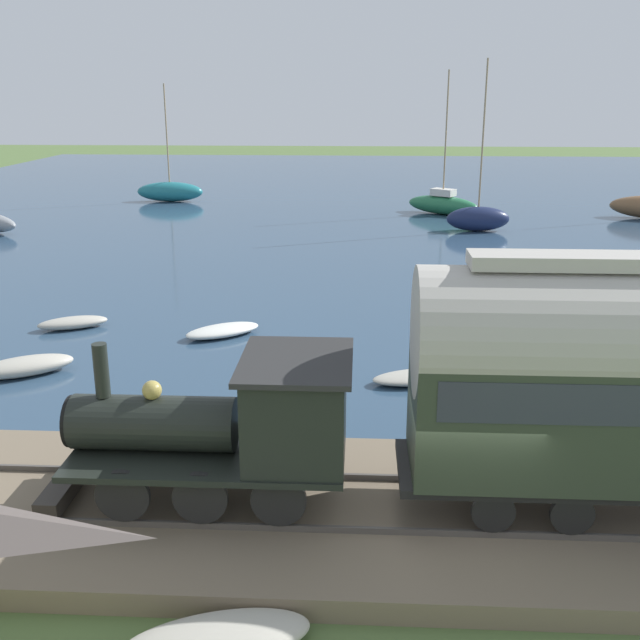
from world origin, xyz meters
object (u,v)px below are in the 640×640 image
sailboat_teal (170,191)px  beached_dinghy (217,639)px  steam_locomotive (240,420)px  rowboat_near_shore (422,377)px  rowboat_mid_harbor (73,323)px  sailboat_navy (478,218)px  rowboat_far_out (223,331)px  rowboat_off_pier (24,366)px  sailboat_green (443,204)px

sailboat_teal → beached_dinghy: 47.22m
steam_locomotive → sailboat_teal: (42.19, 11.83, -1.36)m
rowboat_near_shore → rowboat_mid_harbor: (4.35, 11.64, 0.04)m
sailboat_navy → rowboat_near_shore: size_ratio=3.13×
steam_locomotive → sailboat_navy: size_ratio=0.59×
steam_locomotive → beached_dinghy: bearing=-177.6°
rowboat_far_out → rowboat_near_shore: bearing=-155.2°
sailboat_teal → beached_dinghy: bearing=-165.7°
beached_dinghy → sailboat_navy: bearing=-14.3°
rowboat_near_shore → beached_dinghy: 11.43m
sailboat_teal → steam_locomotive: bearing=-164.8°
rowboat_mid_harbor → sailboat_navy: bearing=-64.9°
rowboat_near_shore → beached_dinghy: beached_dinghy is taller
rowboat_far_out → beached_dinghy: bearing=155.8°
rowboat_near_shore → rowboat_off_pier: size_ratio=1.07×
rowboat_off_pier → beached_dinghy: 13.13m
sailboat_green → rowboat_far_out: (-26.18, 9.98, -0.51)m
beached_dinghy → rowboat_far_out: bearing=9.8°
rowboat_near_shore → steam_locomotive: bearing=136.1°
steam_locomotive → sailboat_navy: 32.51m
rowboat_off_pier → sailboat_green: bearing=-58.4°
sailboat_green → sailboat_navy: size_ratio=0.95×
sailboat_green → sailboat_navy: sailboat_navy is taller
rowboat_off_pier → rowboat_near_shore: bearing=-121.6°
rowboat_near_shore → rowboat_off_pier: rowboat_off_pier is taller
sailboat_green → sailboat_navy: (-6.10, -1.41, 0.07)m
rowboat_far_out → sailboat_navy: bearing=-63.6°
steam_locomotive → sailboat_teal: 43.84m
sailboat_teal → rowboat_mid_harbor: 30.82m
steam_locomotive → rowboat_far_out: 11.54m
sailboat_teal → rowboat_near_shore: sailboat_teal is taller
sailboat_green → rowboat_mid_harbor: (-25.66, 15.29, -0.49)m
steam_locomotive → sailboat_green: sailboat_green is taller
sailboat_navy → beached_dinghy: bearing=161.6°
sailboat_navy → sailboat_green: bearing=8.9°
sailboat_navy → rowboat_near_shore: (-23.91, 5.05, -0.60)m
rowboat_far_out → rowboat_off_pier: bearing=93.6°
steam_locomotive → rowboat_off_pier: steam_locomotive is taller
rowboat_near_shore → rowboat_mid_harbor: 12.43m
sailboat_teal → sailboat_navy: (-10.98, -20.84, 0.03)m
rowboat_off_pier → rowboat_far_out: rowboat_off_pier is taller
rowboat_near_shore → rowboat_off_pier: (-0.06, 11.40, 0.11)m
rowboat_off_pier → rowboat_far_out: size_ratio=1.04×
rowboat_mid_harbor → rowboat_far_out: 5.33m
sailboat_navy → beached_dinghy: size_ratio=3.19×
sailboat_green → rowboat_near_shore: (-30.01, 3.64, -0.53)m
rowboat_far_out → sailboat_green: bearing=-54.9°
sailboat_navy → rowboat_near_shore: sailboat_navy is taller
steam_locomotive → rowboat_mid_harbor: steam_locomotive is taller
steam_locomotive → rowboat_mid_harbor: size_ratio=2.29×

